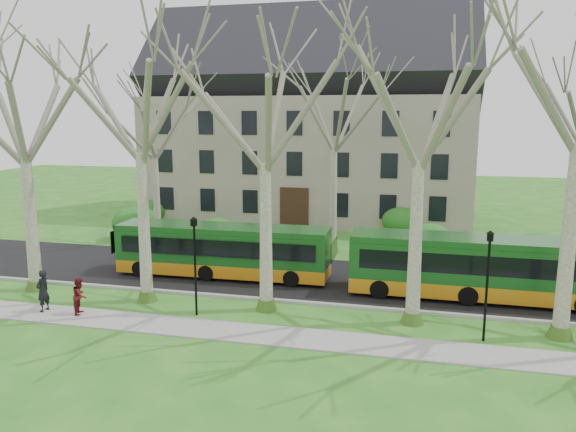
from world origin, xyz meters
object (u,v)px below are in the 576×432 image
object	(u,v)px
pedestrian_a	(43,291)
bus_lead	(223,250)
pedestrian_b	(80,296)
bus_follow	(481,267)

from	to	relation	value
pedestrian_a	bus_lead	bearing A→B (deg)	144.59
bus_lead	pedestrian_b	distance (m)	8.10
pedestrian_a	pedestrian_b	xyz separation A→B (m)	(1.78, 0.11, -0.14)
bus_follow	bus_lead	bearing A→B (deg)	177.44
bus_lead	bus_follow	world-z (taller)	bus_follow
bus_follow	pedestrian_a	distance (m)	20.08
bus_follow	pedestrian_a	xyz separation A→B (m)	(-19.02, -6.41, -0.58)
pedestrian_a	pedestrian_b	bearing A→B (deg)	97.92
bus_follow	pedestrian_b	distance (m)	18.37
bus_follow	pedestrian_a	bearing A→B (deg)	-161.06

